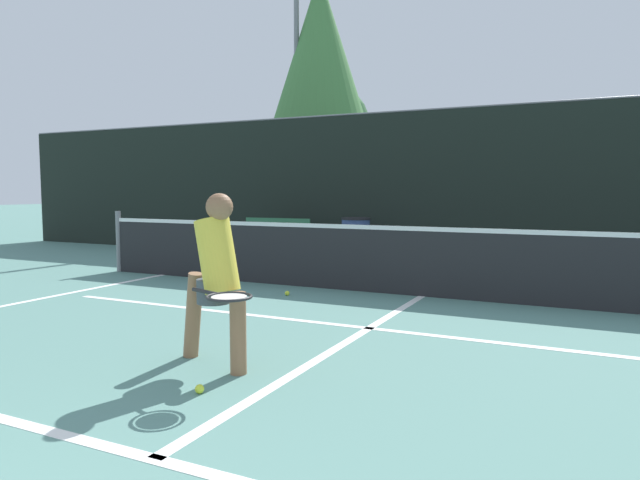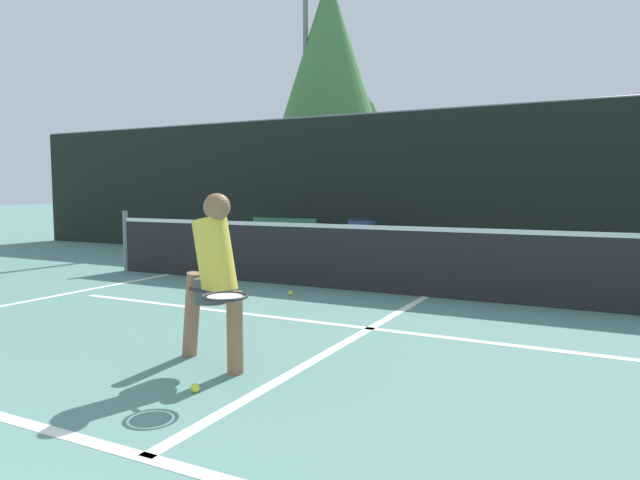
{
  "view_description": "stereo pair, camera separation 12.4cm",
  "coord_description": "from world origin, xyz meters",
  "px_view_note": "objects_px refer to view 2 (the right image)",
  "views": [
    {
      "loc": [
        2.08,
        0.28,
        1.44
      ],
      "look_at": [
        -0.35,
        5.31,
        0.95
      ],
      "focal_mm": 32.0,
      "sensor_mm": 36.0,
      "label": 1
    },
    {
      "loc": [
        2.19,
        0.34,
        1.44
      ],
      "look_at": [
        -0.35,
        5.31,
        0.95
      ],
      "focal_mm": 32.0,
      "sensor_mm": 36.0,
      "label": 2
    }
  ],
  "objects_px": {
    "trash_bin": "(362,241)",
    "parked_car": "(365,219)",
    "player_practicing": "(214,273)",
    "courtside_bench": "(282,238)"
  },
  "relations": [
    {
      "from": "trash_bin",
      "to": "parked_car",
      "type": "height_order",
      "value": "parked_car"
    },
    {
      "from": "player_practicing",
      "to": "parked_car",
      "type": "height_order",
      "value": "parked_car"
    },
    {
      "from": "player_practicing",
      "to": "courtside_bench",
      "type": "height_order",
      "value": "player_practicing"
    },
    {
      "from": "player_practicing",
      "to": "parked_car",
      "type": "relative_size",
      "value": 0.32
    },
    {
      "from": "parked_car",
      "to": "player_practicing",
      "type": "bearing_deg",
      "value": -73.47
    },
    {
      "from": "player_practicing",
      "to": "trash_bin",
      "type": "bearing_deg",
      "value": 120.88
    },
    {
      "from": "player_practicing",
      "to": "trash_bin",
      "type": "distance_m",
      "value": 6.73
    },
    {
      "from": "player_practicing",
      "to": "courtside_bench",
      "type": "xyz_separation_m",
      "value": [
        -3.19,
        6.39,
        -0.31
      ]
    },
    {
      "from": "trash_bin",
      "to": "parked_car",
      "type": "relative_size",
      "value": 0.21
    },
    {
      "from": "player_practicing",
      "to": "parked_car",
      "type": "xyz_separation_m",
      "value": [
        -3.26,
        10.99,
        -0.14
      ]
    }
  ]
}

